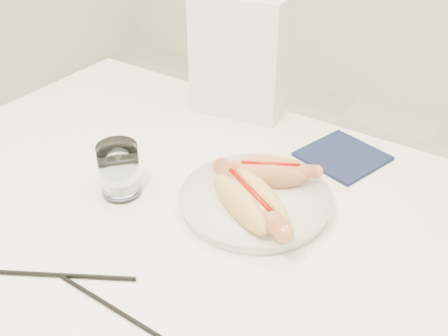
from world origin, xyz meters
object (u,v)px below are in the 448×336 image
Objects in this scene: hotdog_left at (270,172)px; water_glass at (119,170)px; table at (202,241)px; napkin_box at (241,54)px; hotdog_right at (250,201)px; plate at (255,201)px.

water_glass is at bearing -174.09° from hotdog_left.
table is at bearing -146.57° from hotdog_left.
water_glass is 0.39m from napkin_box.
water_glass reaches higher than hotdog_right.
napkin_box is (-0.21, 0.23, 0.09)m from hotdog_left.
hotdog_right is (0.02, -0.09, 0.01)m from hotdog_left.
plate is 0.24m from water_glass.
napkin_box reaches higher than water_glass.
table is 8.08× the size of hotdog_left.
hotdog_left is 0.26m from water_glass.
hotdog_right is 0.23m from water_glass.
napkin_box is at bearing 89.97° from water_glass.
water_glass reaches higher than hotdog_left.
table is 0.12m from plate.
table is 0.13m from hotdog_right.
water_glass is at bearing -100.40° from napkin_box.
table is at bearing -135.87° from hotdog_right.
plate is 1.31× the size of hotdog_right.
hotdog_right is 0.73× the size of napkin_box.
napkin_box is (-0.15, 0.35, 0.19)m from table.
table is 12.55× the size of water_glass.
plate is 1.66× the size of hotdog_left.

